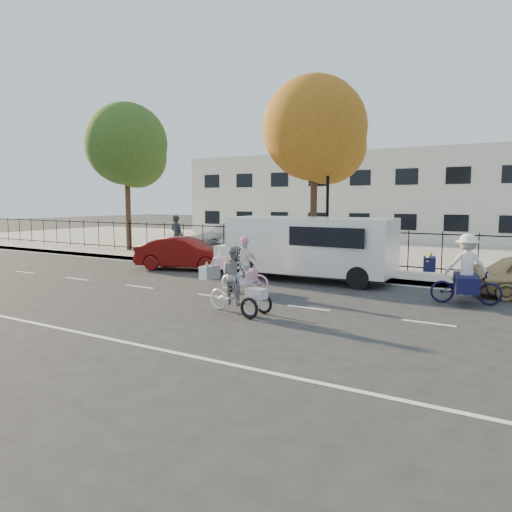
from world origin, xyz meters
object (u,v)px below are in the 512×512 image
Objects in this scene: lot_car_b at (249,236)px; bull_bike at (465,276)px; pedestrian at (177,235)px; lamppost at (328,191)px; lot_car_a at (229,237)px; red_sedan at (185,254)px; zebra_trike at (234,287)px; white_van at (308,246)px; unicorn_bike at (244,272)px.

bull_bike is at bearing -15.45° from lot_car_b.
lamppost is at bearing -178.11° from pedestrian.
bull_bike is at bearing -8.08° from lot_car_a.
lot_car_b reaches higher than red_sedan.
lot_car_b is at bearing -5.67° from red_sedan.
lot_car_b is at bearing 78.73° from lot_car_a.
pedestrian is 0.38× the size of lot_car_a.
bull_bike reaches higher than lot_car_b.
pedestrian is at bearing 28.25° from red_sedan.
zebra_trike is at bearing -33.36° from lot_car_a.
bull_bike is 5.52m from white_van.
lamppost is at bearing 14.60° from zebra_trike.
pedestrian reaches higher than lot_car_a.
zebra_trike is 1.13× the size of unicorn_bike.
white_van is at bearing 13.53° from zebra_trike.
pedestrian is (-7.65, 5.85, 0.47)m from unicorn_bike.
zebra_trike is at bearing 139.29° from pedestrian.
lot_car_b is at bearing 15.67° from unicorn_bike.
lamppost reaches higher than red_sedan.
white_van reaches higher than unicorn_bike.
lot_car_a is (0.98, 2.97, -0.23)m from pedestrian.
pedestrian is at bearing -87.07° from lot_car_a.
unicorn_bike is 9.64m from pedestrian.
bull_bike is 0.40× the size of lot_car_b.
unicorn_bike is at bearing -91.11° from lamppost.
white_van is 9.24m from lot_car_a.
zebra_trike is at bearing 117.88° from bull_bike.
pedestrian is (-7.76, 0.00, -2.01)m from lamppost.
white_van is (-0.66, 5.46, 0.56)m from zebra_trike.
lamppost is 2.28× the size of pedestrian.
pedestrian is 3.13m from lot_car_a.
unicorn_bike is at bearing -39.80° from lot_car_b.
zebra_trike is at bearing -40.48° from lot_car_b.
unicorn_bike is 0.35× the size of lot_car_a.
lamppost is 6.35m from unicorn_bike.
unicorn_bike reaches higher than lot_car_a.
pedestrian is at bearing 157.96° from white_van.
pedestrian reaches higher than bull_bike.
red_sedan is at bearing 137.12° from pedestrian.
red_sedan is 0.79× the size of lot_car_a.
lamppost reaches higher than lot_car_b.
red_sedan is at bearing -60.31° from lot_car_b.
lot_car_a is at bearing 20.98° from unicorn_bike.
lamppost is at bearing -2.36° from lot_car_a.
lamppost is 2.08× the size of bull_bike.
unicorn_bike is 11.05m from lot_car_a.
red_sedan is at bearing 55.19° from zebra_trike.
unicorn_bike is 3.22m from white_van.
white_van reaches higher than red_sedan.
bull_bike reaches higher than zebra_trike.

